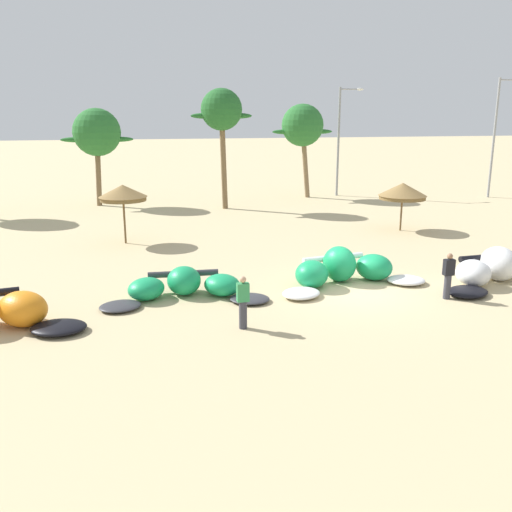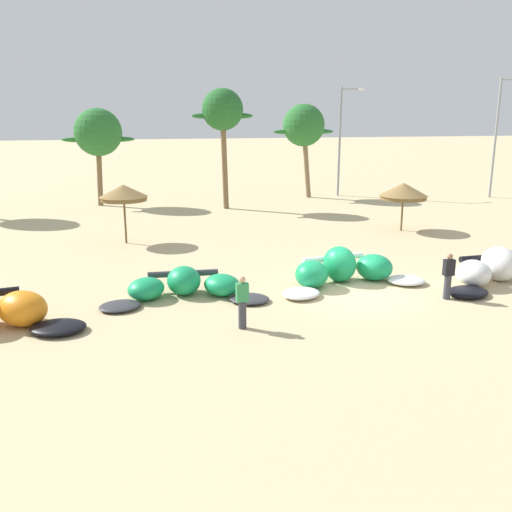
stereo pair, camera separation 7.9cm
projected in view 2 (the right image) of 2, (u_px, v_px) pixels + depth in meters
ground_plane at (355, 291)px, 20.09m from camera, size 260.00×260.00×0.00m
kite_left at (184, 286)px, 19.36m from camera, size 6.00×2.87×1.01m
kite_left_of_center at (344, 270)px, 20.88m from camera, size 6.08×3.18×1.35m
kite_center at (505, 270)px, 20.96m from camera, size 6.49×3.10×1.31m
beach_umbrella_near_van at (123, 193)px, 26.94m from camera, size 2.34×2.34×2.91m
beach_umbrella_middle at (403, 191)px, 30.02m from camera, size 2.61×2.61×2.62m
person_near_kites at (448, 276)px, 19.04m from camera, size 0.36×0.24×1.62m
person_by_umbrellas at (242, 302)px, 16.40m from camera, size 0.36×0.24×1.62m
palm_left at (98, 133)px, 37.80m from camera, size 4.85×3.23×6.65m
palm_left_of_gap at (223, 112)px, 36.11m from camera, size 4.07×2.71×7.88m
palm_center_left at (304, 126)px, 41.39m from camera, size 4.70×3.13×6.99m
lamppost_west at (342, 135)px, 42.60m from camera, size 1.97×0.24×8.21m
lamppost_west_center at (498, 132)px, 41.59m from camera, size 1.74×0.24×8.83m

